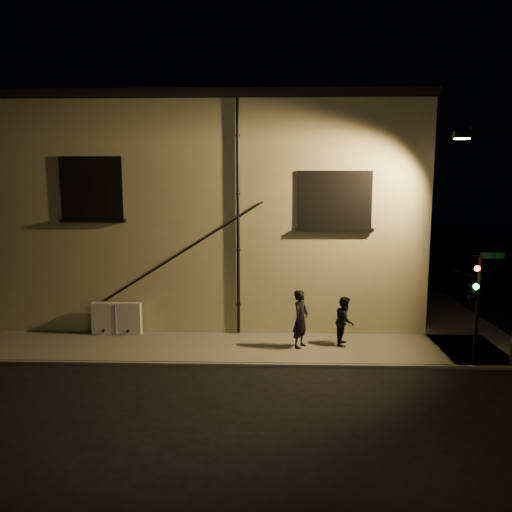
{
  "coord_description": "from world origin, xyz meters",
  "views": [
    {
      "loc": [
        -0.64,
        -14.68,
        5.64
      ],
      "look_at": [
        -1.13,
        1.8,
        3.16
      ],
      "focal_mm": 35.0,
      "sensor_mm": 36.0,
      "label": 1
    }
  ],
  "objects_px": {
    "traffic_signal": "(473,290)",
    "utility_cabinet": "(117,318)",
    "pedestrian_a": "(301,319)",
    "pedestrian_b": "(345,321)"
  },
  "relations": [
    {
      "from": "pedestrian_a",
      "to": "traffic_signal",
      "type": "height_order",
      "value": "traffic_signal"
    },
    {
      "from": "traffic_signal",
      "to": "pedestrian_b",
      "type": "bearing_deg",
      "value": 156.03
    },
    {
      "from": "utility_cabinet",
      "to": "traffic_signal",
      "type": "xyz_separation_m",
      "value": [
        11.67,
        -2.51,
        1.7
      ]
    },
    {
      "from": "pedestrian_a",
      "to": "pedestrian_b",
      "type": "xyz_separation_m",
      "value": [
        1.52,
        0.31,
        -0.14
      ]
    },
    {
      "from": "traffic_signal",
      "to": "utility_cabinet",
      "type": "bearing_deg",
      "value": 167.85
    },
    {
      "from": "pedestrian_a",
      "to": "pedestrian_b",
      "type": "bearing_deg",
      "value": -48.3
    },
    {
      "from": "utility_cabinet",
      "to": "pedestrian_a",
      "type": "distance_m",
      "value": 6.7
    },
    {
      "from": "utility_cabinet",
      "to": "traffic_signal",
      "type": "relative_size",
      "value": 0.52
    },
    {
      "from": "utility_cabinet",
      "to": "pedestrian_b",
      "type": "relative_size",
      "value": 1.07
    },
    {
      "from": "pedestrian_b",
      "to": "traffic_signal",
      "type": "height_order",
      "value": "traffic_signal"
    }
  ]
}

